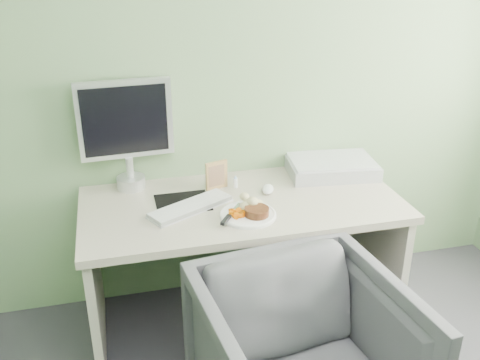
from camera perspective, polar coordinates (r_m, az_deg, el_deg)
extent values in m
plane|color=#66845C|center=(2.83, -1.67, 12.44)|extent=(3.50, 0.00, 3.50)
cube|color=#B1A395|center=(2.69, 0.23, -2.64)|extent=(1.60, 0.75, 0.04)
cube|color=#B7AF9C|center=(2.82, -15.20, -10.89)|extent=(0.04, 0.70, 0.69)
cube|color=#B7AF9C|center=(3.13, 13.95, -7.00)|extent=(0.04, 0.70, 0.69)
cylinder|color=white|center=(2.54, 0.87, -3.73)|extent=(0.27, 0.27, 0.01)
cylinder|color=black|center=(2.52, 1.79, -3.38)|extent=(0.12, 0.12, 0.04)
ellipsoid|color=tan|center=(2.58, 1.30, -2.36)|extent=(0.13, 0.10, 0.06)
cube|color=orange|center=(2.50, -0.45, -3.42)|extent=(0.08, 0.07, 0.04)
cube|color=silver|center=(2.55, -0.53, -3.14)|extent=(0.09, 0.12, 0.01)
cube|color=black|center=(2.46, -1.53, -4.27)|extent=(0.07, 0.08, 0.02)
cube|color=black|center=(2.68, -6.13, -2.39)|extent=(0.27, 0.24, 0.00)
cube|color=white|center=(2.61, -5.27, -2.81)|extent=(0.44, 0.31, 0.02)
ellipsoid|color=white|center=(2.77, 3.00, -0.98)|extent=(0.09, 0.12, 0.04)
cube|color=#A4784C|center=(2.79, -2.52, 0.52)|extent=(0.12, 0.05, 0.15)
cylinder|color=white|center=(2.82, -0.50, -0.30)|extent=(0.02, 0.02, 0.05)
cone|color=#88ABD9|center=(2.81, -0.50, 0.34)|extent=(0.02, 0.02, 0.02)
cube|color=#A2A4A9|center=(3.03, 9.72, 1.34)|extent=(0.51, 0.37, 0.07)
cylinder|color=silver|center=(2.87, -11.54, -0.25)|extent=(0.15, 0.15, 0.06)
cylinder|color=silver|center=(2.84, -11.68, 1.31)|extent=(0.04, 0.04, 0.11)
cube|color=silver|center=(2.78, -12.15, 6.35)|extent=(0.48, 0.07, 0.40)
cube|color=black|center=(2.75, -12.13, 6.20)|extent=(0.42, 0.03, 0.35)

